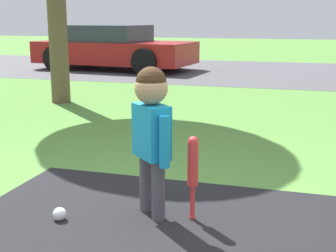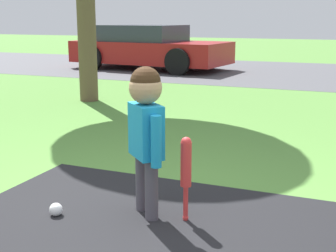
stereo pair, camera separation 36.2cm
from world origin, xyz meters
name	(u,v)px [view 1 (the left image)]	position (x,y,z in m)	size (l,w,h in m)	color
ground_plane	(135,228)	(0.00, 0.00, 0.00)	(60.00, 60.00, 0.00)	#518438
street_strip	(266,72)	(0.00, 9.75, 0.00)	(40.00, 6.00, 0.01)	#4C4C51
child	(151,121)	(0.05, 0.24, 0.70)	(0.34, 0.32, 1.07)	#4C4751
baseball_bat	(193,167)	(0.34, 0.25, 0.39)	(0.08, 0.08, 0.61)	red
sports_ball	(60,214)	(-0.55, -0.03, 0.05)	(0.10, 0.10, 0.10)	white
parked_car	(113,48)	(-4.09, 9.23, 0.58)	(4.43, 2.36, 1.20)	maroon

